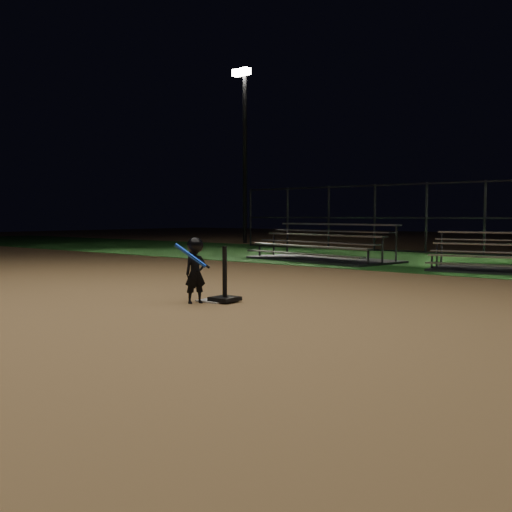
{
  "coord_description": "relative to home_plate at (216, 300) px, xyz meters",
  "views": [
    {
      "loc": [
        6.05,
        -6.49,
        1.32
      ],
      "look_at": [
        0.0,
        1.0,
        0.65
      ],
      "focal_mm": 40.37,
      "sensor_mm": 36.0,
      "label": 1
    }
  ],
  "objects": [
    {
      "name": "ground",
      "position": [
        0.0,
        0.0,
        -0.01
      ],
      "size": [
        80.0,
        80.0,
        0.0
      ],
      "primitive_type": "plane",
      "color": "tan",
      "rests_on": "ground"
    },
    {
      "name": "grass_strip",
      "position": [
        0.0,
        10.0,
        -0.01
      ],
      "size": [
        60.0,
        8.0,
        0.01
      ],
      "primitive_type": "cube",
      "color": "#1D501A",
      "rests_on": "ground"
    },
    {
      "name": "home_plate",
      "position": [
        0.0,
        0.0,
        0.0
      ],
      "size": [
        0.45,
        0.45,
        0.02
      ],
      "primitive_type": "cube",
      "color": "beige",
      "rests_on": "ground"
    },
    {
      "name": "batting_tee",
      "position": [
        0.18,
        0.02,
        0.17
      ],
      "size": [
        0.38,
        0.38,
        0.84
      ],
      "color": "black",
      "rests_on": "home_plate"
    },
    {
      "name": "child_batter",
      "position": [
        -0.1,
        -0.34,
        0.52
      ],
      "size": [
        0.48,
        0.49,
        1.0
      ],
      "rotation": [
        0.0,
        0.0,
        1.15
      ],
      "color": "black",
      "rests_on": "ground"
    },
    {
      "name": "bleacher_left",
      "position": [
        -3.08,
        7.92,
        0.21
      ],
      "size": [
        4.77,
        2.91,
        1.09
      ],
      "rotation": [
        0.0,
        0.0,
        -0.17
      ],
      "color": "#A8A8AD",
      "rests_on": "ground"
    },
    {
      "name": "backstop_fence",
      "position": [
        0.0,
        13.0,
        1.24
      ],
      "size": [
        20.08,
        0.08,
        2.5
      ],
      "color": "#38383D",
      "rests_on": "ground"
    },
    {
      "name": "light_pole_left",
      "position": [
        -12.0,
        14.94,
        4.93
      ],
      "size": [
        0.9,
        0.53,
        8.3
      ],
      "color": "#2D2D30",
      "rests_on": "ground"
    }
  ]
}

